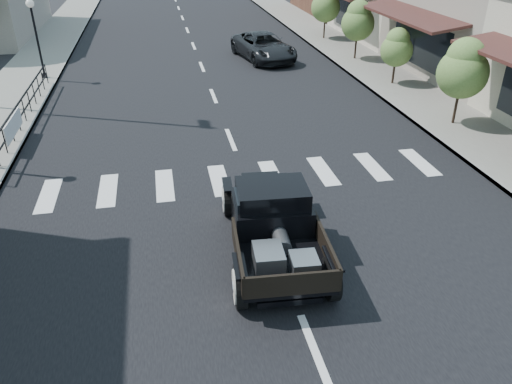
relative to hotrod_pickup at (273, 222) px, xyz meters
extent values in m
plane|color=black|center=(0.06, -0.18, -0.84)|extent=(120.00, 120.00, 0.00)
cube|color=black|center=(0.06, 14.82, -0.83)|extent=(14.00, 80.00, 0.02)
cube|color=gray|center=(-8.44, 14.82, -0.76)|extent=(3.00, 80.00, 0.15)
cube|color=gray|center=(8.56, 14.82, -0.76)|extent=(3.00, 80.00, 0.15)
cube|color=beige|center=(15.06, 21.82, 1.41)|extent=(10.00, 9.00, 4.50)
imported|color=black|center=(3.55, 17.76, -0.14)|extent=(3.18, 5.33, 1.39)
camera|label=1|loc=(-2.22, -9.22, 5.95)|focal=35.00mm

